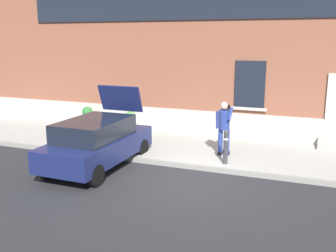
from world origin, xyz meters
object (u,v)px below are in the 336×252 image
at_px(bollard_far_left, 132,136).
at_px(planter_cream, 131,121).
at_px(planter_charcoal, 88,116).
at_px(person_on_phone, 224,125).
at_px(bollard_near_person, 226,146).
at_px(hatchback_car_navy, 97,142).

bearing_deg(bollard_far_left, planter_cream, 117.68).
bearing_deg(planter_charcoal, bollard_far_left, -38.91).
relative_size(person_on_phone, planter_cream, 2.04).
height_order(bollard_near_person, planter_charcoal, bollard_near_person).
xyz_separation_m(bollard_far_left, planter_charcoal, (-3.53, 2.85, -0.11)).
bearing_deg(bollard_near_person, hatchback_car_navy, -160.66).
xyz_separation_m(hatchback_car_navy, person_on_phone, (3.37, 2.09, 0.35)).
height_order(bollard_near_person, bollard_far_left, same).
bearing_deg(person_on_phone, hatchback_car_navy, -148.69).
height_order(bollard_far_left, person_on_phone, person_on_phone).
relative_size(hatchback_car_navy, person_on_phone, 2.34).
xyz_separation_m(hatchback_car_navy, bollard_near_person, (3.63, 1.27, -0.09)).
distance_m(bollard_far_left, planter_charcoal, 4.54).
relative_size(hatchback_car_navy, bollard_far_left, 3.91).
xyz_separation_m(bollard_near_person, planter_cream, (-4.46, 2.59, -0.11)).
relative_size(bollard_near_person, bollard_far_left, 1.00).
bearing_deg(planter_cream, bollard_near_person, -30.13).
bearing_deg(planter_charcoal, hatchback_car_navy, -53.96).
height_order(hatchback_car_navy, planter_charcoal, hatchback_car_navy).
height_order(hatchback_car_navy, planter_cream, hatchback_car_navy).
relative_size(planter_charcoal, planter_cream, 1.00).
height_order(bollard_near_person, person_on_phone, person_on_phone).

